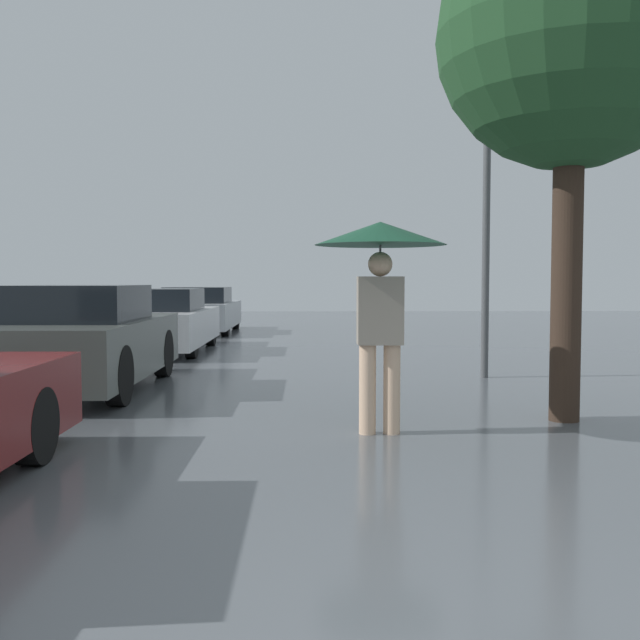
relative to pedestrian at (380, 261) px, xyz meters
The scene contains 6 objects.
pedestrian is the anchor object (origin of this frame).
parked_car_second 4.44m from the pedestrian, 142.42° to the left, with size 1.66×3.93×1.32m.
parked_car_third 8.36m from the pedestrian, 115.03° to the left, with size 1.85×4.12×1.22m.
parked_car_farthest 13.20m from the pedestrian, 105.36° to the left, with size 1.84×4.25×1.21m.
tree 2.90m from the pedestrian, 16.83° to the left, with size 2.57×2.57×5.01m.
street_lamp 4.58m from the pedestrian, 63.06° to the left, with size 0.38×0.38×4.88m.
Camera 1 is at (-0.44, -2.13, 1.37)m, focal length 40.00 mm.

